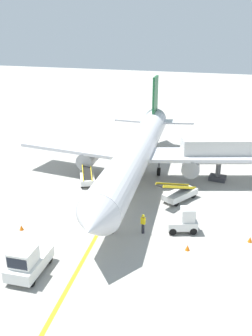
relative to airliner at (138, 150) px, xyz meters
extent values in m
plane|color=#9E9B93|center=(-1.66, -10.58, -3.42)|extent=(300.00, 300.00, 0.00)
cube|color=yellow|center=(0.12, -5.58, -3.41)|extent=(17.23, 78.25, 0.01)
cylinder|color=silver|center=(0.12, -0.53, 0.03)|extent=(9.58, 30.02, 3.30)
cone|color=silver|center=(3.54, -16.37, 0.03)|extent=(3.67, 3.03, 3.23)
cone|color=silver|center=(-3.36, 15.50, 0.43)|extent=(3.66, 3.40, 3.14)
cube|color=silver|center=(7.12, 2.52, -0.37)|extent=(13.66, 9.35, 0.36)
cylinder|color=gray|center=(5.73, 1.19, -1.37)|extent=(2.53, 3.53, 1.90)
cube|color=silver|center=(-7.52, -0.65, -0.37)|extent=(13.02, 4.45, 0.36)
cylinder|color=gray|center=(-5.71, -1.28, -1.37)|extent=(2.53, 3.53, 1.90)
cube|color=#19592D|center=(-2.85, 13.15, 4.08)|extent=(1.12, 3.97, 5.20)
cube|color=silver|center=(0.17, 13.39, 0.43)|extent=(5.64, 3.86, 0.24)
cube|color=silver|center=(-5.70, 12.12, 0.43)|extent=(5.35, 2.58, 0.24)
cylinder|color=#4C4C51|center=(2.55, -11.77, -1.86)|extent=(0.20, 0.20, 3.12)
cylinder|color=black|center=(2.55, -11.77, -3.14)|extent=(0.46, 0.62, 0.56)
cylinder|color=#4C4C51|center=(1.84, 1.89, -1.86)|extent=(0.20, 0.20, 3.12)
cylinder|color=black|center=(1.84, 1.89, -2.94)|extent=(0.55, 1.01, 0.96)
cylinder|color=#4C4C51|center=(-2.46, 0.96, -1.86)|extent=(0.20, 0.20, 3.12)
cylinder|color=black|center=(-2.46, 0.96, -2.94)|extent=(0.55, 1.01, 0.96)
cube|color=black|center=(3.12, -14.41, 0.38)|extent=(2.95, 1.57, 0.60)
cube|color=beige|center=(9.98, 4.06, 0.18)|extent=(11.98, 7.42, 2.50)
cylinder|color=#59595B|center=(8.35, 3.30, -2.24)|extent=(0.56, 0.56, 2.35)
cube|color=#333338|center=(8.35, 3.30, -3.17)|extent=(1.80, 1.40, 0.50)
cube|color=silver|center=(-0.21, -18.58, -2.72)|extent=(2.52, 3.88, 0.80)
cube|color=silver|center=(-0.09, -19.20, -1.77)|extent=(1.79, 1.87, 1.10)
cube|color=black|center=(0.05, -19.96, -1.77)|extent=(1.42, 0.34, 0.77)
cylinder|color=black|center=(0.82, -19.67, -3.12)|extent=(0.32, 0.63, 0.60)
cylinder|color=black|center=(-0.77, -19.96, -3.12)|extent=(0.32, 0.63, 0.60)
cylinder|color=black|center=(0.36, -17.19, -3.12)|extent=(0.32, 0.63, 0.60)
cylinder|color=black|center=(-1.23, -17.48, -3.12)|extent=(0.32, 0.63, 0.60)
cube|color=silver|center=(7.70, -9.14, -2.77)|extent=(2.73, 2.23, 0.70)
cube|color=silver|center=(8.08, -8.96, -1.87)|extent=(1.43, 1.41, 1.10)
cube|color=black|center=(8.54, -8.73, -1.87)|extent=(0.51, 0.91, 0.77)
cylinder|color=black|center=(8.21, -8.28, -3.12)|extent=(0.64, 0.46, 0.60)
cylinder|color=black|center=(8.70, -9.26, -3.12)|extent=(0.64, 0.46, 0.60)
cylinder|color=black|center=(6.70, -9.03, -3.12)|extent=(0.64, 0.46, 0.60)
cylinder|color=black|center=(7.19, -10.01, -3.12)|extent=(0.64, 0.46, 0.60)
cube|color=silver|center=(5.92, -3.43, -2.82)|extent=(2.89, 4.08, 0.60)
cylinder|color=black|center=(5.97, -4.90, -3.12)|extent=(0.44, 0.64, 0.60)
cylinder|color=black|center=(4.80, -4.39, -3.12)|extent=(0.44, 0.64, 0.60)
cylinder|color=black|center=(7.03, -2.46, -3.12)|extent=(0.44, 0.64, 0.60)
cylinder|color=black|center=(5.86, -1.95, -3.12)|extent=(0.44, 0.64, 0.60)
cube|color=black|center=(5.68, -3.98, -1.87)|extent=(2.82, 4.94, 1.76)
cube|color=yellow|center=(6.09, -4.16, -1.75)|extent=(2.08, 4.63, 1.84)
cube|color=yellow|center=(5.26, -3.80, -1.75)|extent=(2.08, 4.63, 1.84)
cube|color=silver|center=(-4.71, -3.32, -2.82)|extent=(3.32, 4.01, 0.60)
cylinder|color=black|center=(-5.97, -2.55, -3.12)|extent=(0.51, 0.62, 0.60)
cylinder|color=black|center=(-4.89, -1.86, -3.12)|extent=(0.51, 0.62, 0.60)
cylinder|color=black|center=(-4.52, -4.78, -3.12)|extent=(0.51, 0.62, 0.60)
cylinder|color=black|center=(-3.45, -4.09, -3.12)|extent=(0.51, 0.62, 0.60)
cube|color=black|center=(-5.03, -2.82, -1.87)|extent=(3.47, 4.68, 1.76)
cube|color=yellow|center=(-5.41, -3.06, -1.75)|extent=(2.79, 4.26, 1.84)
cube|color=yellow|center=(-4.66, -2.57, -1.75)|extent=(2.79, 4.26, 1.84)
cylinder|color=#26262D|center=(4.90, -10.74, -2.99)|extent=(0.24, 0.24, 0.85)
cube|color=yellow|center=(4.90, -10.74, -2.29)|extent=(0.36, 0.22, 0.56)
sphere|color=#9E7051|center=(4.90, -10.74, -1.90)|extent=(0.20, 0.20, 0.20)
sphere|color=yellow|center=(4.90, -10.74, -1.84)|extent=(0.24, 0.24, 0.24)
cone|color=orange|center=(13.02, -8.53, -3.20)|extent=(0.36, 0.36, 0.44)
cone|color=orange|center=(8.86, -11.65, -3.20)|extent=(0.36, 0.36, 0.44)
cone|color=orange|center=(-4.48, -14.46, -3.20)|extent=(0.36, 0.36, 0.44)
camera|label=1|loc=(13.71, -33.55, 11.35)|focal=36.62mm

